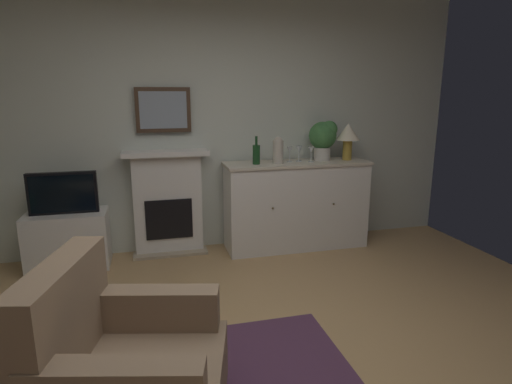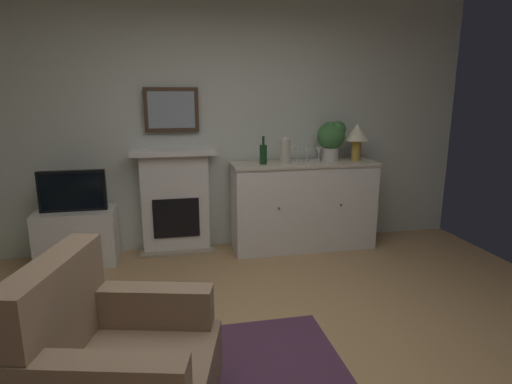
# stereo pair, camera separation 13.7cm
# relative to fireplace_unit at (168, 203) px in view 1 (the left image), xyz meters

# --- Properties ---
(ground_plane) EXTENTS (5.53, 4.78, 0.10)m
(ground_plane) POSITION_rel_fireplace_unit_xyz_m (0.52, -2.23, -0.60)
(ground_plane) COLOR tan
(ground_plane) RESTS_ON ground
(wall_rear) EXTENTS (5.53, 0.06, 2.75)m
(wall_rear) POSITION_rel_fireplace_unit_xyz_m (0.52, 0.13, 0.83)
(wall_rear) COLOR silver
(wall_rear) RESTS_ON ground_plane
(fireplace_unit) EXTENTS (0.87, 0.30, 1.10)m
(fireplace_unit) POSITION_rel_fireplace_unit_xyz_m (0.00, 0.00, 0.00)
(fireplace_unit) COLOR white
(fireplace_unit) RESTS_ON ground_plane
(framed_picture) EXTENTS (0.55, 0.04, 0.45)m
(framed_picture) POSITION_rel_fireplace_unit_xyz_m (0.00, 0.05, 0.96)
(framed_picture) COLOR #473323
(sideboard_cabinet) EXTENTS (1.57, 0.49, 0.95)m
(sideboard_cabinet) POSITION_rel_fireplace_unit_xyz_m (1.37, -0.18, -0.07)
(sideboard_cabinet) COLOR white
(sideboard_cabinet) RESTS_ON ground_plane
(table_lamp) EXTENTS (0.26, 0.26, 0.40)m
(table_lamp) POSITION_rel_fireplace_unit_xyz_m (1.95, -0.18, 0.69)
(table_lamp) COLOR #B79338
(table_lamp) RESTS_ON sideboard_cabinet
(wine_bottle) EXTENTS (0.08, 0.08, 0.29)m
(wine_bottle) POSITION_rel_fireplace_unit_xyz_m (0.91, -0.21, 0.51)
(wine_bottle) COLOR #193F1E
(wine_bottle) RESTS_ON sideboard_cabinet
(wine_glass_left) EXTENTS (0.07, 0.07, 0.16)m
(wine_glass_left) POSITION_rel_fireplace_unit_xyz_m (1.29, -0.15, 0.53)
(wine_glass_left) COLOR silver
(wine_glass_left) RESTS_ON sideboard_cabinet
(wine_glass_center) EXTENTS (0.07, 0.07, 0.16)m
(wine_glass_center) POSITION_rel_fireplace_unit_xyz_m (1.40, -0.14, 0.53)
(wine_glass_center) COLOR silver
(wine_glass_center) RESTS_ON sideboard_cabinet
(wine_glass_right) EXTENTS (0.07, 0.07, 0.16)m
(wine_glass_right) POSITION_rel_fireplace_unit_xyz_m (1.51, -0.22, 0.53)
(wine_glass_right) COLOR silver
(wine_glass_right) RESTS_ON sideboard_cabinet
(vase_decorative) EXTENTS (0.11, 0.11, 0.28)m
(vase_decorative) POSITION_rel_fireplace_unit_xyz_m (1.14, -0.23, 0.55)
(vase_decorative) COLOR beige
(vase_decorative) RESTS_ON sideboard_cabinet
(tv_cabinet) EXTENTS (0.75, 0.42, 0.55)m
(tv_cabinet) POSITION_rel_fireplace_unit_xyz_m (-0.97, -0.16, -0.27)
(tv_cabinet) COLOR white
(tv_cabinet) RESTS_ON ground_plane
(tv_set) EXTENTS (0.62, 0.07, 0.40)m
(tv_set) POSITION_rel_fireplace_unit_xyz_m (-0.98, -0.19, 0.20)
(tv_set) COLOR black
(tv_set) RESTS_ON tv_cabinet
(potted_plant_small) EXTENTS (0.30, 0.30, 0.43)m
(potted_plant_small) POSITION_rel_fireplace_unit_xyz_m (1.69, -0.13, 0.66)
(potted_plant_small) COLOR beige
(potted_plant_small) RESTS_ON sideboard_cabinet
(armchair) EXTENTS (0.97, 0.93, 0.92)m
(armchair) POSITION_rel_fireplace_unit_xyz_m (-0.34, -2.52, -0.17)
(armchair) COLOR #8C7259
(armchair) RESTS_ON ground_plane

